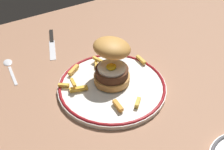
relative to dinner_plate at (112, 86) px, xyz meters
The scene contains 6 objects.
ground_plane 4.18cm from the dinner_plate, 46.42° to the right, with size 146.61×105.58×4.00cm, color #9C6E52.
dinner_plate is the anchor object (origin of this frame).
burger 6.97cm from the dinner_plate, 61.00° to the left, with size 11.47×12.19×11.75cm.
fries_pile 4.05cm from the dinner_plate, 132.12° to the left, with size 25.41×22.49×2.26cm.
knife 30.30cm from the dinner_plate, 98.22° to the left, with size 7.81×17.35×0.70cm.
spoon 31.87cm from the dinner_plate, 128.97° to the left, with size 2.89×13.40×0.90cm.
Camera 1 is at (-31.17, -43.36, 48.62)cm, focal length 44.18 mm.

